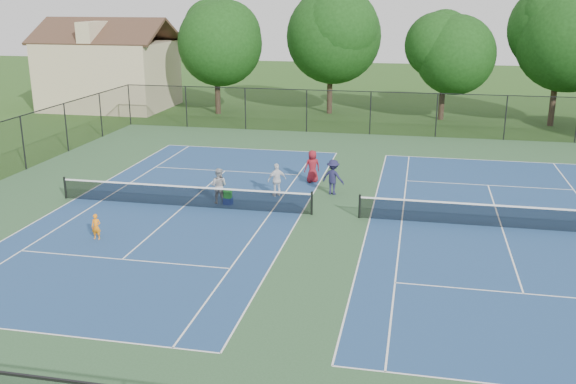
% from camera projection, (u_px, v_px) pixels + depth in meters
% --- Properties ---
extents(ground, '(140.00, 140.00, 0.00)m').
position_uv_depth(ground, '(335.00, 216.00, 28.10)').
color(ground, '#234716').
rests_on(ground, ground).
extents(court_pad, '(36.00, 36.00, 0.01)m').
position_uv_depth(court_pad, '(335.00, 216.00, 28.10)').
color(court_pad, '#2C4F2D').
rests_on(court_pad, ground).
extents(tennis_court_left, '(12.00, 23.83, 1.07)m').
position_uv_depth(tennis_court_left, '(184.00, 204.00, 29.43)').
color(tennis_court_left, navy).
rests_on(tennis_court_left, ground).
extents(tennis_court_right, '(12.00, 23.83, 1.07)m').
position_uv_depth(tennis_court_right, '(502.00, 225.00, 26.71)').
color(tennis_court_right, navy).
rests_on(tennis_court_right, ground).
extents(perimeter_fence, '(36.08, 36.08, 3.02)m').
position_uv_depth(perimeter_fence, '(336.00, 181.00, 27.64)').
color(perimeter_fence, black).
rests_on(perimeter_fence, ground).
extents(tree_back_a, '(6.80, 6.80, 9.15)m').
position_uv_depth(tree_back_a, '(216.00, 39.00, 51.36)').
color(tree_back_a, '#2D2116').
rests_on(tree_back_a, ground).
extents(tree_back_b, '(7.60, 7.60, 10.03)m').
position_uv_depth(tree_back_b, '(331.00, 32.00, 51.33)').
color(tree_back_b, '#2D2116').
rests_on(tree_back_b, ground).
extents(tree_back_c, '(6.00, 6.00, 8.40)m').
position_uv_depth(tree_back_c, '(445.00, 48.00, 48.97)').
color(tree_back_c, '#2D2116').
rests_on(tree_back_c, ground).
extents(tree_back_d, '(7.80, 7.80, 10.37)m').
position_uv_depth(tree_back_d, '(561.00, 32.00, 46.09)').
color(tree_back_d, '#2D2116').
rests_on(tree_back_d, ground).
extents(clapboard_house, '(10.80, 8.10, 7.65)m').
position_uv_depth(clapboard_house, '(109.00, 72.00, 55.09)').
color(clapboard_house, tan).
rests_on(clapboard_house, ground).
extents(child_player, '(0.40, 0.28, 1.04)m').
position_uv_depth(child_player, '(96.00, 227.00, 25.31)').
color(child_player, orange).
rests_on(child_player, ground).
extents(instructor, '(0.83, 0.65, 1.68)m').
position_uv_depth(instructor, '(219.00, 186.00, 29.69)').
color(instructor, '#9C9D9F').
rests_on(instructor, ground).
extents(bystander_a, '(1.01, 0.85, 1.62)m').
position_uv_depth(bystander_a, '(277.00, 180.00, 30.76)').
color(bystander_a, white).
rests_on(bystander_a, ground).
extents(bystander_b, '(1.26, 0.96, 1.73)m').
position_uv_depth(bystander_b, '(333.00, 177.00, 31.03)').
color(bystander_b, '#1C1C3E').
rests_on(bystander_b, ground).
extents(bystander_c, '(0.98, 0.87, 1.69)m').
position_uv_depth(bystander_c, '(312.00, 166.00, 33.09)').
color(bystander_c, maroon).
rests_on(bystander_c, ground).
extents(ball_crate, '(0.42, 0.33, 0.32)m').
position_uv_depth(ball_crate, '(228.00, 201.00, 29.68)').
color(ball_crate, navy).
rests_on(ball_crate, ground).
extents(ball_hopper, '(0.35, 0.29, 0.42)m').
position_uv_depth(ball_hopper, '(228.00, 193.00, 29.58)').
color(ball_hopper, green).
rests_on(ball_hopper, ball_crate).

